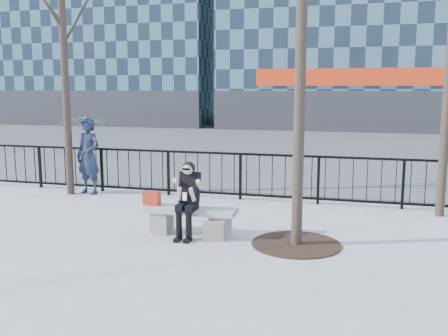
# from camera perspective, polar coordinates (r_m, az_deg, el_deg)

# --- Properties ---
(ground) EXTENTS (120.00, 120.00, 0.00)m
(ground) POSITION_cam_1_polar(r_m,az_deg,el_deg) (9.04, -3.82, -7.58)
(ground) COLOR #979792
(ground) RESTS_ON ground
(street_surface) EXTENTS (60.00, 23.00, 0.01)m
(street_surface) POSITION_cam_1_polar(r_m,az_deg,el_deg) (23.49, 8.19, 2.74)
(street_surface) COLOR #474747
(street_surface) RESTS_ON ground
(railing) EXTENTS (14.00, 0.06, 1.10)m
(railing) POSITION_cam_1_polar(r_m,az_deg,el_deg) (11.71, 0.94, -0.90)
(railing) COLOR black
(railing) RESTS_ON ground
(tree_grate) EXTENTS (1.50, 1.50, 0.02)m
(tree_grate) POSITION_cam_1_polar(r_m,az_deg,el_deg) (8.53, 8.25, -8.60)
(tree_grate) COLOR black
(tree_grate) RESTS_ON ground
(bench_main) EXTENTS (1.65, 0.46, 0.49)m
(bench_main) POSITION_cam_1_polar(r_m,az_deg,el_deg) (8.95, -3.84, -5.74)
(bench_main) COLOR gray
(bench_main) RESTS_ON ground
(seated_woman) EXTENTS (0.50, 0.64, 1.34)m
(seated_woman) POSITION_cam_1_polar(r_m,az_deg,el_deg) (8.72, -4.20, -3.65)
(seated_woman) COLOR black
(seated_woman) RESTS_ON ground
(handbag) EXTENTS (0.31, 0.16, 0.25)m
(handbag) POSITION_cam_1_polar(r_m,az_deg,el_deg) (9.16, -8.26, -3.44)
(handbag) COLOR #AD2915
(handbag) RESTS_ON bench_main
(shopping_bag) EXTENTS (0.38, 0.25, 0.34)m
(shopping_bag) POSITION_cam_1_polar(r_m,az_deg,el_deg) (8.59, -1.26, -7.27)
(shopping_bag) COLOR beige
(shopping_bag) RESTS_ON ground
(standing_man) EXTENTS (0.77, 0.60, 1.88)m
(standing_man) POSITION_cam_1_polar(r_m,az_deg,el_deg) (12.68, -15.23, 1.32)
(standing_man) COLOR black
(standing_man) RESTS_ON ground
(vendor_umbrella) EXTENTS (2.03, 2.06, 1.70)m
(vendor_umbrella) POSITION_cam_1_polar(r_m,az_deg,el_deg) (17.49, -15.54, 3.09)
(vendor_umbrella) COLOR #F8F237
(vendor_umbrella) RESTS_ON ground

